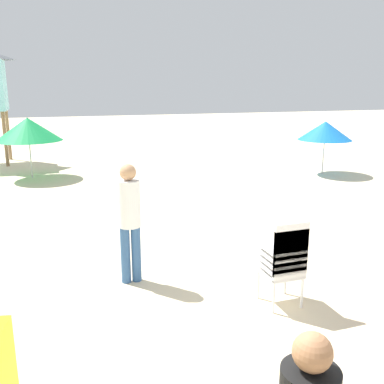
# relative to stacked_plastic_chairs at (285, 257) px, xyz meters

# --- Properties ---
(stacked_plastic_chairs) EXTENTS (0.48, 0.48, 1.20)m
(stacked_plastic_chairs) POSITION_rel_stacked_plastic_chairs_xyz_m (0.00, 0.00, 0.00)
(stacked_plastic_chairs) COLOR silver
(stacked_plastic_chairs) RESTS_ON ground
(lifeguard_near_right) EXTENTS (0.32, 0.32, 1.79)m
(lifeguard_near_right) POSITION_rel_stacked_plastic_chairs_xyz_m (-1.76, 1.40, 0.34)
(lifeguard_near_right) COLOR #33598C
(lifeguard_near_right) RESTS_ON ground
(beach_umbrella_left) EXTENTS (2.05, 2.05, 1.91)m
(beach_umbrella_left) POSITION_rel_stacked_plastic_chairs_xyz_m (-3.33, 9.77, 0.85)
(beach_umbrella_left) COLOR beige
(beach_umbrella_left) RESTS_ON ground
(beach_umbrella_mid) EXTENTS (1.74, 1.74, 1.74)m
(beach_umbrella_mid) POSITION_rel_stacked_plastic_chairs_xyz_m (5.81, 7.36, 0.74)
(beach_umbrella_mid) COLOR beige
(beach_umbrella_mid) RESTS_ON ground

